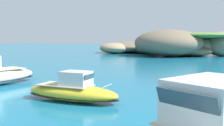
# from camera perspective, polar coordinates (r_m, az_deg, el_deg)

# --- Properties ---
(islet_large) EXTENTS (28.20, 23.40, 6.78)m
(islet_large) POSITION_cam_1_polar(r_m,az_deg,el_deg) (68.53, 15.70, 4.13)
(islet_large) COLOR #9E8966
(islet_large) RESTS_ON ground
(islet_small) EXTENTS (26.59, 26.63, 4.02)m
(islet_small) POSITION_cam_1_polar(r_m,az_deg,el_deg) (82.59, 4.38, 3.51)
(islet_small) COLOR #756651
(islet_small) RESTS_ON ground
(motorboat_yellow) EXTENTS (7.33, 2.73, 2.12)m
(motorboat_yellow) POSITION_cam_1_polar(r_m,az_deg,el_deg) (18.39, -8.80, -6.14)
(motorboat_yellow) COLOR yellow
(motorboat_yellow) RESTS_ON ground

